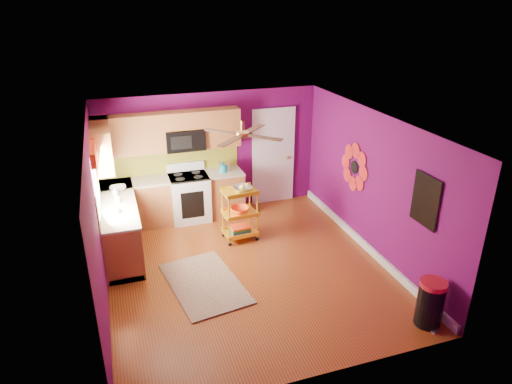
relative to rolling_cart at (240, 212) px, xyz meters
name	(u,v)px	position (x,y,z in m)	size (l,w,h in m)	color
ground	(248,269)	(-0.18, -1.04, -0.56)	(5.00, 5.00, 0.00)	maroon
room_envelope	(249,178)	(-0.16, -1.04, 1.07)	(4.54, 5.04, 2.52)	#5F0A56
lower_cabinets	(152,212)	(-1.53, 0.78, -0.13)	(2.81, 2.31, 0.94)	brown
electric_range	(190,197)	(-0.73, 1.13, -0.08)	(0.76, 0.66, 1.13)	white
upper_cabinetry	(149,137)	(-1.43, 1.13, 1.24)	(2.80, 2.30, 1.26)	brown
left_window	(94,166)	(-2.40, 0.01, 1.17)	(0.08, 1.35, 1.08)	white
panel_door	(273,157)	(1.17, 1.43, 0.46)	(0.95, 0.11, 2.15)	white
right_wall_art	(383,181)	(2.04, -1.38, 0.88)	(0.04, 2.74, 1.04)	black
ceiling_fan	(243,134)	(-0.18, -0.84, 1.73)	(1.01, 1.01, 0.26)	#BF8C3F
shag_rug	(204,283)	(-0.97, -1.24, -0.55)	(1.02, 1.67, 0.02)	#321B10
rolling_cart	(240,212)	(0.00, 0.00, 0.00)	(0.63, 0.48, 1.10)	yellow
trash_can	(430,303)	(1.78, -3.15, -0.22)	(0.48, 0.48, 0.70)	black
teal_kettle	(223,168)	(-0.02, 1.13, 0.46)	(0.18, 0.18, 0.21)	teal
toaster	(223,167)	(-0.01, 1.16, 0.47)	(0.22, 0.15, 0.18)	beige
soap_bottle_a	(117,198)	(-2.13, 0.27, 0.46)	(0.08, 0.08, 0.17)	#EA3F72
soap_bottle_b	(115,191)	(-2.14, 0.58, 0.46)	(0.12, 0.12, 0.16)	white
counter_dish	(118,189)	(-2.09, 0.81, 0.41)	(0.29, 0.29, 0.07)	white
counter_cup	(117,210)	(-2.15, -0.15, 0.42)	(0.11, 0.11, 0.09)	white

